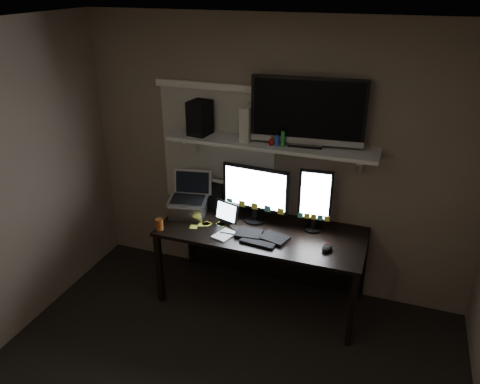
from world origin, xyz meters
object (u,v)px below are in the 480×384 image
at_px(tablet, 227,212).
at_px(game_console, 249,122).
at_px(monitor_landscape, 256,194).
at_px(monitor_portrait, 315,201).
at_px(mouse, 327,248).
at_px(cup, 159,224).
at_px(tv, 308,112).
at_px(laptop, 188,196).
at_px(desk, 265,241).
at_px(speaker, 200,118).
at_px(keyboard, 262,236).

distance_m(tablet, game_console, 0.83).
relative_size(monitor_landscape, game_console, 2.11).
bearing_deg(monitor_landscape, monitor_portrait, 5.44).
bearing_deg(mouse, monitor_portrait, 135.74).
height_order(monitor_portrait, cup, monitor_portrait).
relative_size(monitor_landscape, cup, 6.16).
bearing_deg(game_console, cup, -137.76).
bearing_deg(tv, monitor_portrait, -32.76).
relative_size(monitor_landscape, laptop, 1.54).
bearing_deg(game_console, mouse, -20.58).
bearing_deg(tablet, desk, 32.60).
relative_size(desk, cup, 17.99).
distance_m(tablet, cup, 0.60).
relative_size(mouse, tablet, 0.49).
xyz_separation_m(laptop, speaker, (0.08, 0.16, 0.70)).
relative_size(monitor_portrait, cup, 5.71).
xyz_separation_m(monitor_landscape, game_console, (-0.09, 0.08, 0.63)).
bearing_deg(keyboard, monitor_landscape, 124.09).
bearing_deg(cup, monitor_portrait, 19.37).
bearing_deg(tablet, laptop, -165.06).
height_order(laptop, tv, tv).
relative_size(keyboard, tablet, 1.91).
distance_m(keyboard, game_console, 0.98).
height_order(mouse, game_console, game_console).
distance_m(desk, laptop, 0.82).
height_order(cup, tv, tv).
relative_size(keyboard, laptop, 1.15).
bearing_deg(game_console, laptop, -156.06).
bearing_deg(keyboard, tv, 58.30).
xyz_separation_m(monitor_landscape, laptop, (-0.62, -0.11, -0.07)).
height_order(tablet, laptop, laptop).
height_order(monitor_landscape, mouse, monitor_landscape).
relative_size(monitor_landscape, tablet, 2.55).
bearing_deg(laptop, monitor_landscape, -0.55).
height_order(desk, cup, cup).
relative_size(desk, game_console, 6.15).
relative_size(desk, monitor_portrait, 3.15).
distance_m(monitor_portrait, tablet, 0.79).
bearing_deg(game_console, monitor_landscape, -36.06).
bearing_deg(game_console, keyboard, -51.64).
height_order(monitor_landscape, game_console, game_console).
xyz_separation_m(desk, monitor_landscape, (-0.11, 0.03, 0.45)).
distance_m(mouse, tablet, 0.95).
relative_size(tablet, game_console, 0.82).
bearing_deg(monitor_portrait, tablet, -173.03).
distance_m(desk, monitor_portrait, 0.63).
bearing_deg(speaker, tv, 10.78).
bearing_deg(keyboard, desk, 103.69).
distance_m(monitor_landscape, laptop, 0.63).
bearing_deg(monitor_landscape, tv, 14.88).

